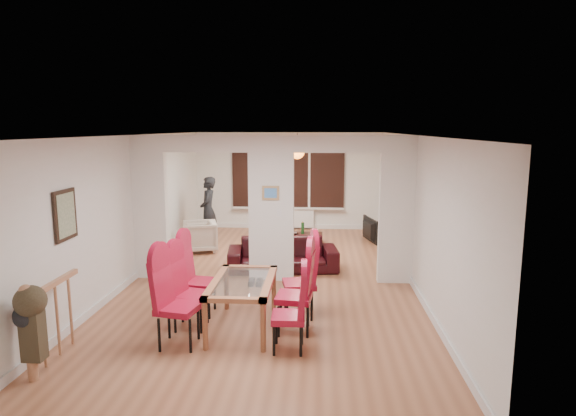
# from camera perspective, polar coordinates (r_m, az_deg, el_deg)

# --- Properties ---
(floor) EXTENTS (5.00, 9.00, 0.01)m
(floor) POSITION_cam_1_polar(r_m,az_deg,el_deg) (8.86, -1.95, -8.43)
(floor) COLOR #9C5E3F
(floor) RESTS_ON ground
(room_walls) EXTENTS (5.00, 9.00, 2.60)m
(room_walls) POSITION_cam_1_polar(r_m,az_deg,el_deg) (8.55, -2.00, -0.11)
(room_walls) COLOR silver
(room_walls) RESTS_ON floor
(divider_wall) EXTENTS (5.00, 0.18, 2.60)m
(divider_wall) POSITION_cam_1_polar(r_m,az_deg,el_deg) (8.55, -2.00, -0.11)
(divider_wall) COLOR white
(divider_wall) RESTS_ON floor
(bay_window_blinds) EXTENTS (3.00, 0.08, 1.80)m
(bay_window_blinds) POSITION_cam_1_polar(r_m,az_deg,el_deg) (12.91, -0.00, 4.07)
(bay_window_blinds) COLOR black
(bay_window_blinds) RESTS_ON room_walls
(radiator) EXTENTS (1.40, 0.08, 0.50)m
(radiator) POSITION_cam_1_polar(r_m,az_deg,el_deg) (13.04, -0.01, -1.20)
(radiator) COLOR white
(radiator) RESTS_ON floor
(pendant_light) EXTENTS (0.36, 0.36, 0.36)m
(pendant_light) POSITION_cam_1_polar(r_m,az_deg,el_deg) (11.71, 1.10, 6.69)
(pendant_light) COLOR orange
(pendant_light) RESTS_ON room_walls
(stair_newel) EXTENTS (0.40, 1.20, 1.10)m
(stair_newel) POSITION_cam_1_polar(r_m,az_deg,el_deg) (6.43, -25.93, -11.31)
(stair_newel) COLOR #AD724F
(stair_newel) RESTS_ON floor
(wall_poster) EXTENTS (0.04, 0.52, 0.67)m
(wall_poster) POSITION_cam_1_polar(r_m,az_deg,el_deg) (6.94, -24.90, -0.75)
(wall_poster) COLOR gray
(wall_poster) RESTS_ON room_walls
(pillar_photo) EXTENTS (0.30, 0.03, 0.25)m
(pillar_photo) POSITION_cam_1_polar(r_m,az_deg,el_deg) (8.41, -2.07, 1.79)
(pillar_photo) COLOR #4C8CD8
(pillar_photo) RESTS_ON divider_wall
(dining_table) EXTENTS (0.82, 1.46, 0.69)m
(dining_table) POSITION_cam_1_polar(r_m,az_deg,el_deg) (6.74, -5.38, -11.29)
(dining_table) COLOR #975838
(dining_table) RESTS_ON floor
(dining_chair_la) EXTENTS (0.55, 0.55, 1.17)m
(dining_chair_la) POSITION_cam_1_polar(r_m,az_deg,el_deg) (6.28, -12.89, -10.72)
(dining_chair_la) COLOR maroon
(dining_chair_la) RESTS_ON floor
(dining_chair_lb) EXTENTS (0.53, 0.53, 1.09)m
(dining_chair_lb) POSITION_cam_1_polar(r_m,az_deg,el_deg) (6.79, -11.46, -9.47)
(dining_chair_lb) COLOR maroon
(dining_chair_lb) RESTS_ON floor
(dining_chair_lc) EXTENTS (0.51, 0.51, 1.12)m
(dining_chair_lc) POSITION_cam_1_polar(r_m,az_deg,el_deg) (7.25, -10.52, -8.06)
(dining_chair_lc) COLOR maroon
(dining_chair_lc) RESTS_ON floor
(dining_chair_ra) EXTENTS (0.42, 0.42, 1.01)m
(dining_chair_ra) POSITION_cam_1_polar(r_m,az_deg,el_deg) (6.03, 0.03, -12.11)
(dining_chair_ra) COLOR maroon
(dining_chair_ra) RESTS_ON floor
(dining_chair_rb) EXTENTS (0.51, 0.51, 1.15)m
(dining_chair_rb) POSITION_cam_1_polar(r_m,az_deg,el_deg) (6.52, 0.70, -9.78)
(dining_chair_rb) COLOR maroon
(dining_chair_rb) RESTS_ON floor
(dining_chair_rc) EXTENTS (0.53, 0.53, 1.13)m
(dining_chair_rc) POSITION_cam_1_polar(r_m,az_deg,el_deg) (7.06, 1.33, -8.32)
(dining_chair_rc) COLOR maroon
(dining_chair_rc) RESTS_ON floor
(sofa) EXTENTS (2.18, 1.08, 0.61)m
(sofa) POSITION_cam_1_polar(r_m,az_deg,el_deg) (9.33, -0.63, -5.53)
(sofa) COLOR black
(sofa) RESTS_ON floor
(armchair) EXTENTS (0.90, 0.92, 0.68)m
(armchair) POSITION_cam_1_polar(r_m,az_deg,el_deg) (10.89, -10.42, -3.32)
(armchair) COLOR beige
(armchair) RESTS_ON floor
(person) EXTENTS (0.61, 0.44, 1.58)m
(person) POSITION_cam_1_polar(r_m,az_deg,el_deg) (11.57, -9.43, -0.24)
(person) COLOR black
(person) RESTS_ON floor
(television) EXTENTS (0.98, 0.36, 0.56)m
(television) POSITION_cam_1_polar(r_m,az_deg,el_deg) (11.82, 9.29, -2.55)
(television) COLOR black
(television) RESTS_ON floor
(coffee_table) EXTENTS (1.08, 0.59, 0.24)m
(coffee_table) POSITION_cam_1_polar(r_m,az_deg,el_deg) (11.45, 1.48, -3.64)
(coffee_table) COLOR black
(coffee_table) RESTS_ON floor
(bottle) EXTENTS (0.07, 0.07, 0.29)m
(bottle) POSITION_cam_1_polar(r_m,az_deg,el_deg) (11.39, 1.75, -2.36)
(bottle) COLOR #143F19
(bottle) RESTS_ON coffee_table
(bowl) EXTENTS (0.20, 0.20, 0.05)m
(bowl) POSITION_cam_1_polar(r_m,az_deg,el_deg) (11.34, 0.76, -3.03)
(bowl) COLOR black
(bowl) RESTS_ON coffee_table
(shoes) EXTENTS (0.23, 0.25, 0.10)m
(shoes) POSITION_cam_1_polar(r_m,az_deg,el_deg) (8.53, -3.88, -8.83)
(shoes) COLOR black
(shoes) RESTS_ON floor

